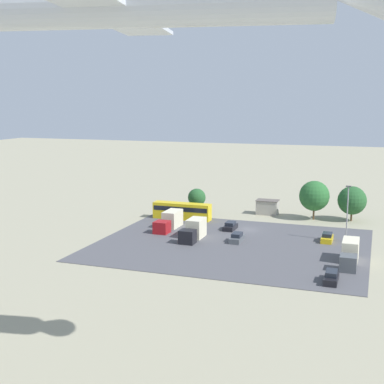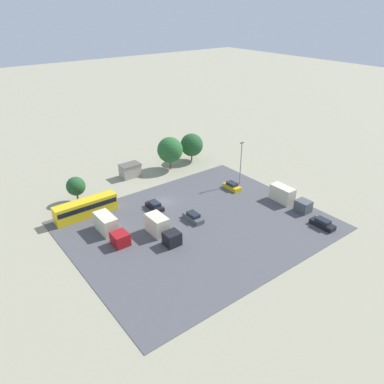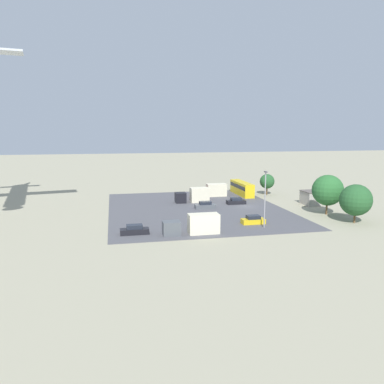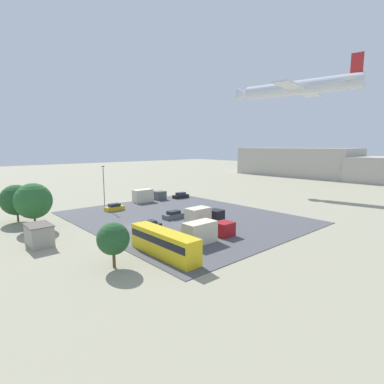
{
  "view_description": "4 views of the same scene",
  "coord_description": "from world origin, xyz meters",
  "px_view_note": "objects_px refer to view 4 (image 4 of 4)",
  "views": [
    {
      "loc": [
        -22.4,
        94.55,
        23.55
      ],
      "look_at": [
        -1.26,
        34.47,
        12.73
      ],
      "focal_mm": 50.0,
      "sensor_mm": 36.0,
      "label": 1
    },
    {
      "loc": [
        35.62,
        55.75,
        36.18
      ],
      "look_at": [
        -0.99,
        7.98,
        5.27
      ],
      "focal_mm": 35.0,
      "sensor_mm": 36.0,
      "label": 2
    },
    {
      "loc": [
        -75.69,
        27.94,
        16.37
      ],
      "look_at": [
        -1.6,
        12.22,
        3.91
      ],
      "focal_mm": 35.0,
      "sensor_mm": 36.0,
      "label": 3
    },
    {
      "loc": [
        44.4,
        -26.12,
        14.0
      ],
      "look_at": [
        2.61,
        11.18,
        5.41
      ],
      "focal_mm": 28.0,
      "sensor_mm": 36.0,
      "label": 4
    }
  ],
  "objects_px": {
    "parked_car_0": "(149,226)",
    "parked_car_3": "(114,208)",
    "shed_building": "(39,235)",
    "parked_car_2": "(174,215)",
    "parked_truck_0": "(148,196)",
    "parked_truck_2": "(207,231)",
    "bus": "(164,242)",
    "parked_truck_1": "(203,217)",
    "airplane": "(294,88)",
    "parked_car_1": "(181,196)"
  },
  "relations": [
    {
      "from": "parked_car_1",
      "to": "parked_car_2",
      "type": "bearing_deg",
      "value": -43.06
    },
    {
      "from": "bus",
      "to": "airplane",
      "type": "bearing_deg",
      "value": 16.72
    },
    {
      "from": "shed_building",
      "to": "parked_car_0",
      "type": "distance_m",
      "value": 16.55
    },
    {
      "from": "parked_truck_0",
      "to": "airplane",
      "type": "xyz_separation_m",
      "value": [
        15.05,
        42.14,
        29.39
      ]
    },
    {
      "from": "parked_car_0",
      "to": "parked_car_1",
      "type": "height_order",
      "value": "parked_car_1"
    },
    {
      "from": "parked_truck_1",
      "to": "airplane",
      "type": "distance_m",
      "value": 57.16
    },
    {
      "from": "parked_truck_2",
      "to": "parked_car_0",
      "type": "bearing_deg",
      "value": -164.57
    },
    {
      "from": "bus",
      "to": "parked_truck_1",
      "type": "xyz_separation_m",
      "value": [
        -7.45,
        14.18,
        -0.26
      ]
    },
    {
      "from": "shed_building",
      "to": "parked_car_0",
      "type": "height_order",
      "value": "shed_building"
    },
    {
      "from": "shed_building",
      "to": "bus",
      "type": "bearing_deg",
      "value": 34.93
    },
    {
      "from": "parked_car_0",
      "to": "airplane",
      "type": "xyz_separation_m",
      "value": [
        -7.01,
        56.52,
        30.24
      ]
    },
    {
      "from": "bus",
      "to": "parked_truck_0",
      "type": "distance_m",
      "value": 39.06
    },
    {
      "from": "parked_car_1",
      "to": "parked_truck_1",
      "type": "distance_m",
      "value": 28.7
    },
    {
      "from": "parked_car_2",
      "to": "parked_truck_0",
      "type": "distance_m",
      "value": 19.79
    },
    {
      "from": "parked_car_1",
      "to": "parked_truck_1",
      "type": "relative_size",
      "value": 0.59
    },
    {
      "from": "bus",
      "to": "parked_truck_1",
      "type": "height_order",
      "value": "parked_truck_1"
    },
    {
      "from": "parked_car_0",
      "to": "parked_car_2",
      "type": "height_order",
      "value": "parked_car_2"
    },
    {
      "from": "parked_car_1",
      "to": "shed_building",
      "type": "bearing_deg",
      "value": -67.42
    },
    {
      "from": "airplane",
      "to": "parked_truck_1",
      "type": "bearing_deg",
      "value": -176.98
    },
    {
      "from": "shed_building",
      "to": "parked_car_2",
      "type": "xyz_separation_m",
      "value": [
        0.33,
        24.08,
        -0.83
      ]
    },
    {
      "from": "parked_car_3",
      "to": "parked_truck_2",
      "type": "height_order",
      "value": "parked_truck_2"
    },
    {
      "from": "parked_truck_2",
      "to": "airplane",
      "type": "xyz_separation_m",
      "value": [
        -17.94,
        53.5,
        29.41
      ]
    },
    {
      "from": "bus",
      "to": "parked_car_3",
      "type": "relative_size",
      "value": 2.88
    },
    {
      "from": "parked_car_3",
      "to": "parked_truck_0",
      "type": "distance_m",
      "value": 12.34
    },
    {
      "from": "parked_truck_1",
      "to": "parked_truck_2",
      "type": "relative_size",
      "value": 0.86
    },
    {
      "from": "shed_building",
      "to": "parked_truck_0",
      "type": "xyz_separation_m",
      "value": [
        -18.38,
        30.49,
        -0.0
      ]
    },
    {
      "from": "bus",
      "to": "parked_car_0",
      "type": "height_order",
      "value": "bus"
    },
    {
      "from": "parked_truck_0",
      "to": "parked_truck_2",
      "type": "distance_m",
      "value": 34.89
    },
    {
      "from": "bus",
      "to": "parked_car_2",
      "type": "relative_size",
      "value": 2.7
    },
    {
      "from": "parked_car_3",
      "to": "parked_truck_2",
      "type": "relative_size",
      "value": 0.46
    },
    {
      "from": "parked_car_0",
      "to": "bus",
      "type": "bearing_deg",
      "value": 154.88
    },
    {
      "from": "parked_car_0",
      "to": "parked_truck_0",
      "type": "xyz_separation_m",
      "value": [
        -22.06,
        14.38,
        0.85
      ]
    },
    {
      "from": "parked_car_0",
      "to": "parked_truck_2",
      "type": "distance_m",
      "value": 11.37
    },
    {
      "from": "parked_car_1",
      "to": "parked_truck_0",
      "type": "relative_size",
      "value": 0.5
    },
    {
      "from": "shed_building",
      "to": "parked_truck_1",
      "type": "relative_size",
      "value": 0.6
    },
    {
      "from": "parked_truck_1",
      "to": "parked_car_3",
      "type": "bearing_deg",
      "value": -164.92
    },
    {
      "from": "shed_building",
      "to": "parked_truck_0",
      "type": "distance_m",
      "value": 35.6
    },
    {
      "from": "parked_car_0",
      "to": "parked_car_3",
      "type": "xyz_separation_m",
      "value": [
        -17.78,
        2.83,
        0.02
      ]
    },
    {
      "from": "shed_building",
      "to": "airplane",
      "type": "xyz_separation_m",
      "value": [
        -3.33,
        72.63,
        29.38
      ]
    },
    {
      "from": "shed_building",
      "to": "parked_car_3",
      "type": "relative_size",
      "value": 1.13
    },
    {
      "from": "parked_truck_1",
      "to": "parked_truck_0",
      "type": "bearing_deg",
      "value": 167.86
    },
    {
      "from": "parked_car_2",
      "to": "shed_building",
      "type": "bearing_deg",
      "value": -90.8
    },
    {
      "from": "parked_car_3",
      "to": "parked_truck_0",
      "type": "bearing_deg",
      "value": -69.66
    },
    {
      "from": "parked_car_1",
      "to": "parked_truck_1",
      "type": "xyz_separation_m",
      "value": [
        24.43,
        -15.05,
        0.87
      ]
    },
    {
      "from": "parked_car_1",
      "to": "parked_truck_2",
      "type": "relative_size",
      "value": 0.5
    },
    {
      "from": "shed_building",
      "to": "bus",
      "type": "relative_size",
      "value": 0.39
    },
    {
      "from": "parked_car_2",
      "to": "parked_car_3",
      "type": "height_order",
      "value": "parked_car_2"
    },
    {
      "from": "parked_car_0",
      "to": "parked_car_3",
      "type": "height_order",
      "value": "parked_car_3"
    },
    {
      "from": "parked_car_1",
      "to": "parked_truck_0",
      "type": "bearing_deg",
      "value": -100.74
    },
    {
      "from": "parked_car_2",
      "to": "airplane",
      "type": "relative_size",
      "value": 0.12
    }
  ]
}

